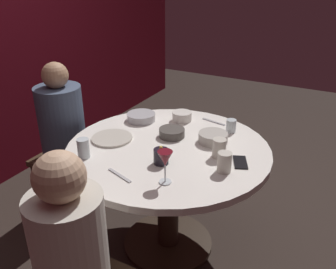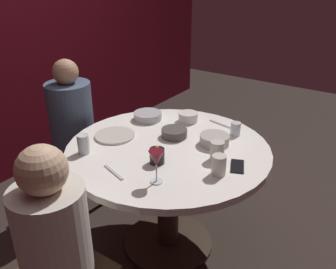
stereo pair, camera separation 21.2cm
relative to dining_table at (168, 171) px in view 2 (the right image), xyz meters
The scene contains 18 objects.
ground_plane 0.58m from the dining_table, ahead, with size 8.00×8.00×0.00m, color #2D231E.
dining_table is the anchor object (origin of this frame).
seated_diner_left 0.88m from the dining_table, behind, with size 0.40×0.40×1.13m.
seated_diner_back 0.86m from the dining_table, 90.00° to the left, with size 0.40×0.40×1.17m.
candle_holder 0.30m from the dining_table, 162.69° to the right, with size 0.08×0.08×0.11m.
wine_glass 0.49m from the dining_table, 154.01° to the right, with size 0.08×0.08×0.18m.
dinner_plate 0.41m from the dining_table, 102.16° to the left, with size 0.25×0.25×0.01m, color beige.
cell_phone 0.48m from the dining_table, 88.10° to the right, with size 0.07×0.14×0.01m, color black.
bowl_serving_large 0.48m from the dining_table, 53.26° to the left, with size 0.20×0.20×0.05m, color #B7B7BC.
bowl_salad_center 0.35m from the dining_table, 49.75° to the right, with size 0.18×0.18×0.06m, color #B2ADA3.
bowl_small_white 0.46m from the dining_table, 14.35° to the left, with size 0.13×0.13×0.06m, color silver.
bowl_sauce_side 0.25m from the dining_table, 18.11° to the left, with size 0.16×0.16×0.05m, color #4C4742.
cup_near_candle 0.47m from the dining_table, 105.71° to the right, with size 0.08×0.08×0.11m, color beige.
cup_by_left_diner 0.39m from the dining_table, 85.43° to the right, with size 0.08×0.08×0.11m, color beige.
cup_by_right_diner 0.51m from the dining_table, 34.91° to the right, with size 0.06×0.06×0.09m, color silver.
cup_center_front 0.54m from the dining_table, 133.58° to the left, with size 0.07×0.07×0.11m, color silver.
fork_near_plate 0.52m from the dining_table, 12.69° to the right, with size 0.02×0.18×0.01m, color #B7B7BC.
knife_near_plate 0.45m from the dining_table, behind, with size 0.02×0.18×0.01m, color #B7B7BC.
Camera 2 is at (-1.58, -1.08, 1.75)m, focal length 38.41 mm.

